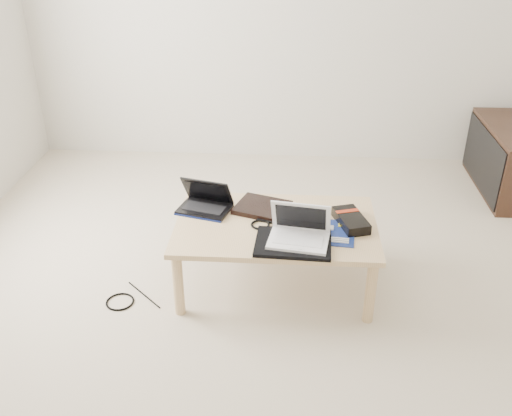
# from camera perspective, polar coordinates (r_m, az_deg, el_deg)

# --- Properties ---
(ground) EXTENTS (4.00, 4.00, 0.00)m
(ground) POSITION_cam_1_polar(r_m,az_deg,el_deg) (3.23, 0.56, -8.86)
(ground) COLOR #BDAD99
(ground) RESTS_ON ground
(coffee_table) EXTENTS (1.10, 0.70, 0.40)m
(coffee_table) POSITION_cam_1_polar(r_m,az_deg,el_deg) (3.15, 2.00, -2.32)
(coffee_table) COLOR tan
(coffee_table) RESTS_ON ground
(media_cabinet) EXTENTS (0.41, 0.90, 0.50)m
(media_cabinet) POSITION_cam_1_polar(r_m,az_deg,el_deg) (4.66, 24.02, 4.45)
(media_cabinet) COLOR #352115
(media_cabinet) RESTS_ON ground
(book) EXTENTS (0.35, 0.32, 0.03)m
(book) POSITION_cam_1_polar(r_m,az_deg,el_deg) (3.25, 0.63, 0.04)
(book) COLOR black
(book) RESTS_ON coffee_table
(netbook) EXTENTS (0.33, 0.27, 0.19)m
(netbook) POSITION_cam_1_polar(r_m,az_deg,el_deg) (3.25, -5.10, 0.49)
(netbook) COLOR black
(netbook) RESTS_ON coffee_table
(tablet) EXTENTS (0.30, 0.26, 0.01)m
(tablet) POSITION_cam_1_polar(r_m,az_deg,el_deg) (3.18, 2.85, -0.80)
(tablet) COLOR black
(tablet) RESTS_ON coffee_table
(remote) EXTENTS (0.08, 0.21, 0.02)m
(remote) POSITION_cam_1_polar(r_m,az_deg,el_deg) (3.11, 6.38, -1.64)
(remote) COLOR #B0B1B4
(remote) RESTS_ON coffee_table
(neoprene_sleeve) EXTENTS (0.40, 0.30, 0.02)m
(neoprene_sleeve) POSITION_cam_1_polar(r_m,az_deg,el_deg) (2.93, 3.73, -3.54)
(neoprene_sleeve) COLOR black
(neoprene_sleeve) RESTS_ON coffee_table
(white_laptop) EXTENTS (0.33, 0.26, 0.21)m
(white_laptop) POSITION_cam_1_polar(r_m,az_deg,el_deg) (2.92, 4.34, -2.45)
(white_laptop) COLOR white
(white_laptop) RESTS_ON neoprene_sleeve
(motherboard) EXTENTS (0.24, 0.29, 0.01)m
(motherboard) POSITION_cam_1_polar(r_m,az_deg,el_deg) (3.06, 7.84, -2.44)
(motherboard) COLOR #0C1A4D
(motherboard) RESTS_ON coffee_table
(gpu_box) EXTENTS (0.20, 0.29, 0.06)m
(gpu_box) POSITION_cam_1_polar(r_m,az_deg,el_deg) (3.14, 9.46, -1.22)
(gpu_box) COLOR black
(gpu_box) RESTS_ON coffee_table
(cable_coil) EXTENTS (0.11, 0.11, 0.01)m
(cable_coil) POSITION_cam_1_polar(r_m,az_deg,el_deg) (3.10, 0.42, -1.67)
(cable_coil) COLOR black
(cable_coil) RESTS_ON coffee_table
(floor_cable_coil) EXTENTS (0.20, 0.20, 0.01)m
(floor_cable_coil) POSITION_cam_1_polar(r_m,az_deg,el_deg) (3.28, -13.45, -9.10)
(floor_cable_coil) COLOR black
(floor_cable_coil) RESTS_ON ground
(floor_cable_trail) EXTENTS (0.23, 0.23, 0.01)m
(floor_cable_trail) POSITION_cam_1_polar(r_m,az_deg,el_deg) (3.30, -11.13, -8.51)
(floor_cable_trail) COLOR black
(floor_cable_trail) RESTS_ON ground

